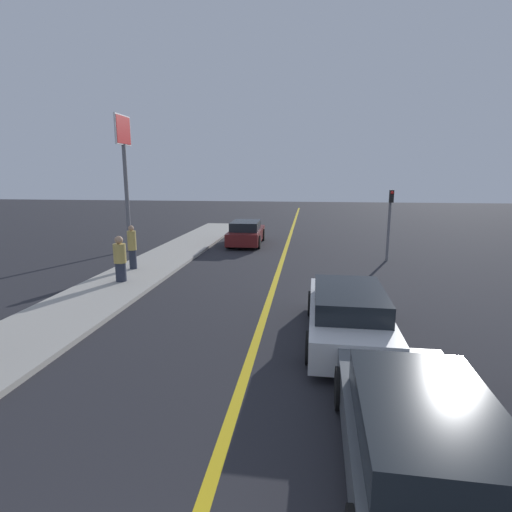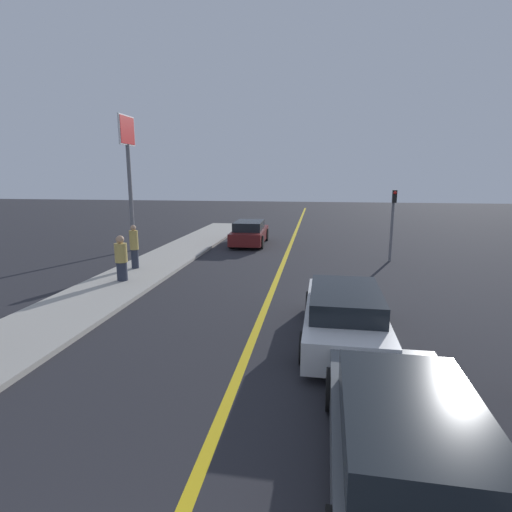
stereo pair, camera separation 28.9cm
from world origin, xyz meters
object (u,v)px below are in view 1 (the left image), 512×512
at_px(pedestrian_far_standing, 132,247).
at_px(traffic_light, 390,217).
at_px(car_far_distant, 246,233).
at_px(pedestrian_mid_group, 120,259).
at_px(car_near_right_lane, 420,438).
at_px(roadside_sign, 124,154).
at_px(car_ahead_center, 348,314).

relative_size(pedestrian_far_standing, traffic_light, 0.55).
xyz_separation_m(car_far_distant, pedestrian_mid_group, (-3.12, -9.08, 0.28)).
distance_m(car_near_right_lane, traffic_light, 14.15).
bearing_deg(roadside_sign, car_ahead_center, -45.21).
xyz_separation_m(car_near_right_lane, traffic_light, (2.17, 13.91, 1.41)).
bearing_deg(pedestrian_far_standing, pedestrian_mid_group, -77.81).
bearing_deg(roadside_sign, car_far_distant, 25.51).
relative_size(car_near_right_lane, car_far_distant, 1.06).
relative_size(car_far_distant, roadside_sign, 0.66).
xyz_separation_m(car_near_right_lane, car_ahead_center, (-0.48, 4.53, 0.02)).
height_order(car_near_right_lane, traffic_light, traffic_light).
distance_m(traffic_light, roadside_sign, 13.19).
height_order(car_far_distant, traffic_light, traffic_light).
xyz_separation_m(car_near_right_lane, pedestrian_mid_group, (-8.07, 8.44, 0.31)).
distance_m(car_near_right_lane, pedestrian_far_standing, 13.40).
distance_m(car_ahead_center, pedestrian_mid_group, 8.55).
bearing_deg(pedestrian_mid_group, traffic_light, 28.09).
xyz_separation_m(car_ahead_center, car_far_distant, (-4.47, 13.00, 0.02)).
bearing_deg(car_near_right_lane, roadside_sign, 127.11).
distance_m(car_far_distant, roadside_sign, 7.65).
distance_m(car_ahead_center, pedestrian_far_standing, 9.91).
distance_m(car_ahead_center, car_far_distant, 13.74).
distance_m(car_ahead_center, traffic_light, 9.84).
height_order(pedestrian_far_standing, roadside_sign, roadside_sign).
relative_size(car_far_distant, pedestrian_far_standing, 2.55).
relative_size(car_near_right_lane, traffic_light, 1.48).
xyz_separation_m(car_far_distant, roadside_sign, (-5.72, -2.73, 4.28)).
height_order(car_far_distant, pedestrian_far_standing, pedestrian_far_standing).
xyz_separation_m(car_ahead_center, traffic_light, (2.65, 9.38, 1.39)).
bearing_deg(pedestrian_far_standing, car_near_right_lane, -50.70).
xyz_separation_m(car_far_distant, traffic_light, (7.11, -3.62, 1.38)).
height_order(pedestrian_mid_group, pedestrian_far_standing, pedestrian_far_standing).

